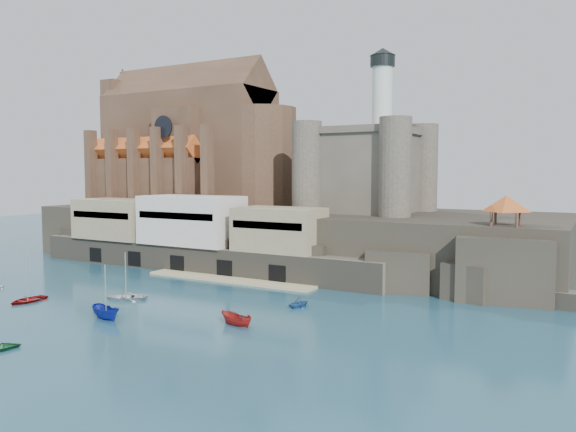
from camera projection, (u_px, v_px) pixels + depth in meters
The scene contains 12 objects.
ground at pixel (138, 302), 74.55m from camera, with size 300.00×300.00×0.00m, color navy.
promontory at pixel (284, 236), 108.39m from camera, with size 100.00×36.00×10.00m.
quay at pixel (189, 235), 99.09m from camera, with size 70.00×12.00×13.05m.
church at pixel (194, 149), 120.96m from camera, with size 47.00×25.93×30.51m.
castle_keep at pixel (367, 166), 100.82m from camera, with size 21.20×21.20×29.30m.
rock_outcrop at pixel (504, 270), 75.98m from camera, with size 14.50×10.50×8.70m.
pavilion at pixel (506, 206), 75.44m from camera, with size 6.40×6.40×5.40m.
boat_0 at pixel (28, 302), 74.66m from camera, with size 3.74×1.09×5.24m, color maroon.
boat_2 at pixel (106, 319), 66.05m from camera, with size 1.92×1.98×5.12m, color navy.
boat_5 at pixel (236, 325), 63.26m from camera, with size 1.69×1.73×4.48m, color maroon.
boat_6 at pixel (126, 299), 76.15m from camera, with size 4.01×1.16×5.62m, color silver.
boat_7 at pixel (298, 307), 71.66m from camera, with size 2.86×1.75×3.31m, color #24528E.
Camera 1 is at (53.59, -54.01, 17.27)m, focal length 35.00 mm.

